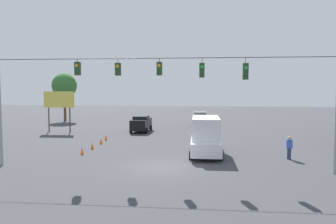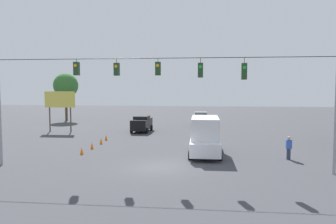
% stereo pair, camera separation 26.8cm
% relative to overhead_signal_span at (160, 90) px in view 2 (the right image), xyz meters
% --- Properties ---
extents(ground_plane, '(140.00, 140.00, 0.00)m').
position_rel_overhead_signal_span_xyz_m(ground_plane, '(0.10, -0.50, -5.09)').
color(ground_plane, '#3D3D42').
extents(overhead_signal_span, '(21.78, 0.38, 7.82)m').
position_rel_overhead_signal_span_xyz_m(overhead_signal_span, '(0.00, 0.00, 0.00)').
color(overhead_signal_span, '#939399').
rests_on(overhead_signal_span, ground_plane).
extents(sedan_black_withflow_far, '(2.13, 4.25, 1.89)m').
position_rel_overhead_signal_span_xyz_m(sedan_black_withflow_far, '(4.54, -17.46, -4.10)').
color(sedan_black_withflow_far, black).
rests_on(sedan_black_withflow_far, ground_plane).
extents(box_truck_white_crossing_near, '(2.49, 6.64, 2.96)m').
position_rel_overhead_signal_span_xyz_m(box_truck_white_crossing_near, '(-2.90, -5.05, -3.63)').
color(box_truck_white_crossing_near, silver).
rests_on(box_truck_white_crossing_near, ground_plane).
extents(sedan_grey_oncoming_deep, '(2.08, 4.50, 1.91)m').
position_rel_overhead_signal_span_xyz_m(sedan_grey_oncoming_deep, '(-2.36, -24.12, -4.09)').
color(sedan_grey_oncoming_deep, slate).
rests_on(sedan_grey_oncoming_deep, ground_plane).
extents(traffic_cone_nearest, '(0.30, 0.30, 0.56)m').
position_rel_overhead_signal_span_xyz_m(traffic_cone_nearest, '(6.75, -3.98, -4.81)').
color(traffic_cone_nearest, orange).
rests_on(traffic_cone_nearest, ground_plane).
extents(traffic_cone_second, '(0.30, 0.30, 0.56)m').
position_rel_overhead_signal_span_xyz_m(traffic_cone_second, '(6.71, -6.26, -4.81)').
color(traffic_cone_second, orange).
rests_on(traffic_cone_second, ground_plane).
extents(traffic_cone_third, '(0.30, 0.30, 0.56)m').
position_rel_overhead_signal_span_xyz_m(traffic_cone_third, '(6.71, -8.72, -4.81)').
color(traffic_cone_third, orange).
rests_on(traffic_cone_third, ground_plane).
extents(traffic_cone_fourth, '(0.30, 0.30, 0.56)m').
position_rel_overhead_signal_span_xyz_m(traffic_cone_fourth, '(6.90, -10.91, -4.81)').
color(traffic_cone_fourth, orange).
rests_on(traffic_cone_fourth, ground_plane).
extents(roadside_billboard, '(3.71, 0.16, 4.78)m').
position_rel_overhead_signal_span_xyz_m(roadside_billboard, '(14.19, -16.50, -1.61)').
color(roadside_billboard, '#4C473D').
rests_on(roadside_billboard, ground_plane).
extents(pedestrian, '(0.40, 0.28, 1.71)m').
position_rel_overhead_signal_span_xyz_m(pedestrian, '(-8.99, -3.89, -4.23)').
color(pedestrian, '#2D334C').
rests_on(pedestrian, ground_plane).
extents(tree_horizon_left, '(3.86, 3.86, 7.49)m').
position_rel_overhead_signal_span_xyz_m(tree_horizon_left, '(18.91, -29.08, 0.43)').
color(tree_horizon_left, '#4C3823').
rests_on(tree_horizon_left, ground_plane).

